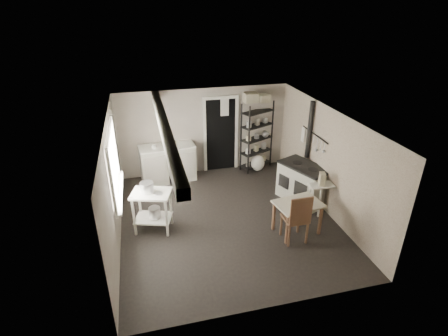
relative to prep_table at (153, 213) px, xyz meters
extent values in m
plane|color=black|center=(1.57, -0.02, -0.40)|extent=(5.00, 5.00, 0.00)
plane|color=beige|center=(1.57, -0.02, 1.90)|extent=(5.00, 5.00, 0.00)
cube|color=#ABA091|center=(1.57, 2.48, 0.75)|extent=(4.50, 0.02, 2.30)
cube|color=#ABA091|center=(1.57, -2.52, 0.75)|extent=(4.50, 0.02, 2.30)
cube|color=#ABA091|center=(-0.68, -0.02, 0.75)|extent=(0.02, 5.00, 2.30)
cube|color=#ABA091|center=(3.82, -0.02, 0.75)|extent=(0.02, 5.00, 2.30)
cylinder|color=silver|center=(-0.07, 0.05, 0.54)|extent=(0.32, 0.32, 0.29)
cylinder|color=silver|center=(0.14, -0.09, 0.45)|extent=(0.21, 0.21, 0.10)
cylinder|color=silver|center=(0.03, -0.01, -0.02)|extent=(0.28, 0.28, 0.26)
imported|color=white|center=(0.64, 2.16, 0.55)|extent=(0.33, 0.33, 0.06)
imported|color=white|center=(0.21, 2.02, 0.57)|extent=(0.13, 0.13, 0.09)
imported|color=white|center=(2.74, 2.27, 0.97)|extent=(0.10, 0.10, 0.19)
cube|color=beige|center=(2.79, 2.34, 1.61)|extent=(0.35, 0.31, 0.24)
cube|color=beige|center=(3.13, 2.29, 1.59)|extent=(0.33, 0.32, 0.19)
cube|color=beige|center=(3.50, -0.42, 0.61)|extent=(0.16, 0.21, 0.27)
imported|color=white|center=(3.02, -0.94, 0.41)|extent=(0.14, 0.14, 0.10)
ellipsoid|color=white|center=(2.98, 2.09, -0.16)|extent=(0.42, 0.37, 0.45)
cylinder|color=white|center=(3.17, 0.05, -0.33)|extent=(0.15, 0.15, 0.15)
camera|label=1|loc=(-0.04, -6.18, 3.94)|focal=28.00mm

